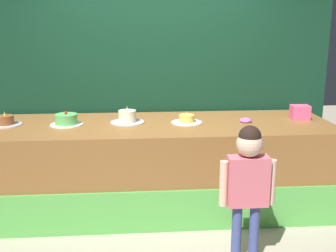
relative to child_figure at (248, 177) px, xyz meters
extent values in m
plane|color=#ADA38E|center=(-0.65, 0.58, -0.75)|extent=(12.00, 12.00, 0.00)
cube|color=brown|center=(-0.65, 1.16, -0.29)|extent=(3.63, 1.15, 0.92)
cube|color=#59B24C|center=(-0.65, 0.57, -0.55)|extent=(3.63, 0.02, 0.41)
cube|color=#113823|center=(-0.65, 1.83, 0.77)|extent=(4.14, 0.08, 3.04)
cylinder|color=#3F4C8C|center=(-0.07, 0.00, -0.50)|extent=(0.08, 0.08, 0.52)
cylinder|color=#3F4C8C|center=(0.07, 0.00, -0.50)|extent=(0.08, 0.08, 0.52)
cube|color=#D86672|center=(0.00, 0.00, -0.04)|extent=(0.32, 0.14, 0.40)
cylinder|color=beige|center=(-0.19, 0.00, -0.05)|extent=(0.06, 0.06, 0.37)
cylinder|color=beige|center=(0.19, 0.00, -0.05)|extent=(0.06, 0.06, 0.37)
sphere|color=beige|center=(0.00, 0.00, 0.27)|extent=(0.21, 0.21, 0.21)
sphere|color=black|center=(0.00, 0.00, 0.33)|extent=(0.18, 0.18, 0.18)
cube|color=#F2588A|center=(0.89, 1.22, 0.25)|extent=(0.20, 0.16, 0.15)
torus|color=#CC66D8|center=(0.28, 1.13, 0.19)|extent=(0.13, 0.13, 0.04)
cylinder|color=silver|center=(-2.19, 1.20, 0.17)|extent=(0.32, 0.32, 0.01)
cylinder|color=brown|center=(-2.19, 1.20, 0.22)|extent=(0.17, 0.17, 0.09)
cone|color=#F2E566|center=(-2.19, 1.20, 0.29)|extent=(0.02, 0.02, 0.05)
cylinder|color=white|center=(-1.57, 1.16, 0.17)|extent=(0.33, 0.33, 0.01)
cylinder|color=#59B259|center=(-1.57, 1.16, 0.23)|extent=(0.22, 0.22, 0.10)
sphere|color=red|center=(-1.57, 1.16, 0.30)|extent=(0.03, 0.03, 0.03)
cylinder|color=silver|center=(-0.96, 1.22, 0.17)|extent=(0.36, 0.36, 0.01)
cylinder|color=beige|center=(-0.96, 1.22, 0.24)|extent=(0.18, 0.18, 0.12)
cone|color=#F2E566|center=(-0.96, 1.22, 0.32)|extent=(0.02, 0.02, 0.05)
cylinder|color=white|center=(-0.34, 1.16, 0.17)|extent=(0.32, 0.32, 0.01)
cylinder|color=#F2BF4C|center=(-0.34, 1.16, 0.22)|extent=(0.16, 0.16, 0.08)
cone|color=#F2E566|center=(-0.34, 1.16, 0.27)|extent=(0.02, 0.02, 0.04)
camera|label=1|loc=(-0.87, -2.97, 1.15)|focal=43.90mm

